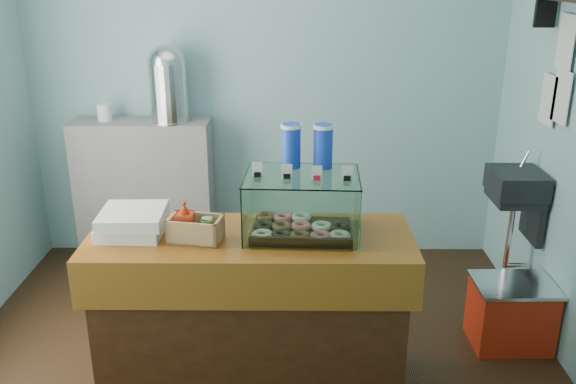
{
  "coord_description": "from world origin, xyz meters",
  "views": [
    {
      "loc": [
        0.21,
        -2.98,
        2.13
      ],
      "look_at": [
        0.18,
        -0.15,
        1.09
      ],
      "focal_mm": 38.0,
      "sensor_mm": 36.0,
      "label": 1
    }
  ],
  "objects_px": {
    "counter": "(252,315)",
    "coffee_urn": "(168,81)",
    "red_cooler": "(511,313)",
    "display_case": "(302,199)"
  },
  "relations": [
    {
      "from": "counter",
      "to": "coffee_urn",
      "type": "height_order",
      "value": "coffee_urn"
    },
    {
      "from": "red_cooler",
      "to": "display_case",
      "type": "bearing_deg",
      "value": -164.53
    },
    {
      "from": "display_case",
      "to": "red_cooler",
      "type": "relative_size",
      "value": 1.21
    },
    {
      "from": "display_case",
      "to": "red_cooler",
      "type": "xyz_separation_m",
      "value": [
        1.26,
        0.37,
        -0.87
      ]
    },
    {
      "from": "counter",
      "to": "coffee_urn",
      "type": "distance_m",
      "value": 1.93
    },
    {
      "from": "display_case",
      "to": "coffee_urn",
      "type": "relative_size",
      "value": 1.04
    },
    {
      "from": "counter",
      "to": "red_cooler",
      "type": "relative_size",
      "value": 3.39
    },
    {
      "from": "coffee_urn",
      "to": "red_cooler",
      "type": "bearing_deg",
      "value": -27.18
    },
    {
      "from": "counter",
      "to": "red_cooler",
      "type": "height_order",
      "value": "counter"
    },
    {
      "from": "counter",
      "to": "red_cooler",
      "type": "distance_m",
      "value": 1.59
    }
  ]
}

